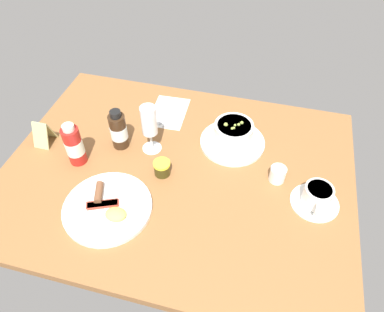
{
  "coord_description": "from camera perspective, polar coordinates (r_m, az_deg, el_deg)",
  "views": [
    {
      "loc": [
        -23.44,
        71.57,
        86.39
      ],
      "look_at": [
        -4.69,
        -0.76,
        6.96
      ],
      "focal_mm": 33.58,
      "sensor_mm": 36.0,
      "label": 1
    }
  ],
  "objects": [
    {
      "name": "jam_jar",
      "position": [
        1.12,
        -4.78,
        -1.92
      ],
      "size": [
        5.29,
        5.29,
        4.86
      ],
      "color": "#373211",
      "rests_on": "ground_plane"
    },
    {
      "name": "coffee_cup",
      "position": [
        1.1,
        19.2,
        -6.15
      ],
      "size": [
        14.14,
        14.14,
        6.75
      ],
      "color": "white",
      "rests_on": "ground_plane"
    },
    {
      "name": "cutlery_setting",
      "position": [
        1.35,
        -3.78,
        6.91
      ],
      "size": [
        13.34,
        18.69,
        0.9
      ],
      "color": "white",
      "rests_on": "ground_plane"
    },
    {
      "name": "menu_card",
      "position": [
        1.3,
        -22.6,
        3.41
      ],
      "size": [
        5.43,
        6.76,
        8.84
      ],
      "color": "tan",
      "rests_on": "ground_plane"
    },
    {
      "name": "ground_plane",
      "position": [
        1.16,
        -2.34,
        -2.71
      ],
      "size": [
        110.0,
        84.0,
        3.0
      ],
      "primitive_type": "cube",
      "color": "brown"
    },
    {
      "name": "porridge_bowl",
      "position": [
        1.21,
        6.55,
        3.31
      ],
      "size": [
        21.9,
        21.9,
        9.26
      ],
      "color": "white",
      "rests_on": "ground_plane"
    },
    {
      "name": "wine_glass",
      "position": [
        1.14,
        -6.82,
        5.24
      ],
      "size": [
        6.43,
        6.43,
        17.42
      ],
      "color": "white",
      "rests_on": "ground_plane"
    },
    {
      "name": "sauce_bottle_brown",
      "position": [
        1.2,
        -11.57,
        3.98
      ],
      "size": [
        5.56,
        5.56,
        14.67
      ],
      "color": "#382314",
      "rests_on": "ground_plane"
    },
    {
      "name": "sauce_bottle_red",
      "position": [
        1.18,
        -18.22,
        1.62
      ],
      "size": [
        5.64,
        5.64,
        15.31
      ],
      "color": "#B21E19",
      "rests_on": "ground_plane"
    },
    {
      "name": "creamer_jug",
      "position": [
        1.13,
        13.44,
        -2.83
      ],
      "size": [
        4.92,
        5.85,
        5.66
      ],
      "color": "white",
      "rests_on": "ground_plane"
    },
    {
      "name": "breakfast_plate",
      "position": [
        1.07,
        -13.24,
        -7.96
      ],
      "size": [
        25.76,
        25.76,
        3.7
      ],
      "color": "white",
      "rests_on": "ground_plane"
    }
  ]
}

